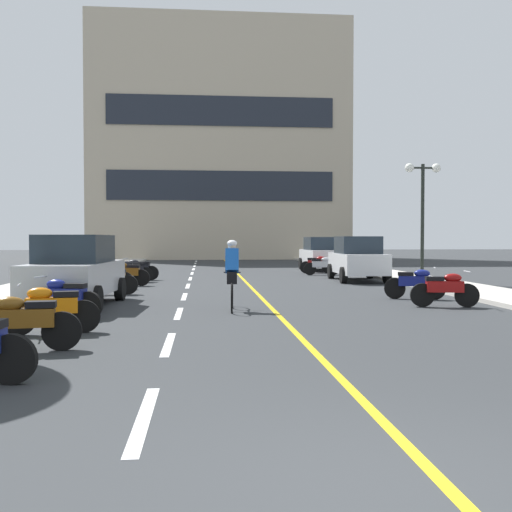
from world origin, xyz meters
TOP-DOWN VIEW (x-y plane):
  - ground_plane at (0.00, 21.00)m, footprint 140.00×140.00m
  - curb_left at (-7.20, 24.00)m, footprint 2.40×72.00m
  - curb_right at (7.20, 24.00)m, footprint 2.40×72.00m
  - lane_dash_0 at (-2.00, 2.00)m, footprint 0.14×2.20m
  - lane_dash_1 at (-2.00, 6.00)m, footprint 0.14×2.20m
  - lane_dash_2 at (-2.00, 10.00)m, footprint 0.14×2.20m
  - lane_dash_3 at (-2.00, 14.00)m, footprint 0.14×2.20m
  - lane_dash_4 at (-2.00, 18.00)m, footprint 0.14×2.20m
  - lane_dash_5 at (-2.00, 22.00)m, footprint 0.14×2.20m
  - lane_dash_6 at (-2.00, 26.00)m, footprint 0.14×2.20m
  - lane_dash_7 at (-2.00, 30.00)m, footprint 0.14×2.20m
  - lane_dash_8 at (-2.00, 34.00)m, footprint 0.14×2.20m
  - lane_dash_9 at (-2.00, 38.00)m, footprint 0.14×2.20m
  - lane_dash_10 at (-2.00, 42.00)m, footprint 0.14×2.20m
  - lane_dash_11 at (-2.00, 46.00)m, footprint 0.14×2.20m
  - centre_line_yellow at (0.25, 24.00)m, footprint 0.12×66.00m
  - office_building at (0.01, 49.18)m, footprint 21.97×8.48m
  - street_lamp_mid at (7.29, 19.33)m, footprint 1.46×0.36m
  - parked_car_near at (-4.68, 11.73)m, footprint 2.13×4.30m
  - parked_car_mid at (4.86, 20.11)m, footprint 2.06×4.27m
  - parked_car_far at (4.97, 28.27)m, footprint 1.95×4.22m
  - motorcycle_1 at (-4.16, 5.50)m, footprint 1.70×0.60m
  - motorcycle_2 at (-4.17, 7.20)m, footprint 1.69×0.64m
  - motorcycle_3 at (-4.41, 9.28)m, footprint 1.66×0.72m
  - motorcycle_4 at (4.63, 10.69)m, footprint 1.69×0.61m
  - motorcycle_5 at (4.57, 12.66)m, footprint 1.64×0.78m
  - motorcycle_6 at (-4.31, 14.86)m, footprint 1.70×0.60m
  - motorcycle_7 at (-4.68, 16.73)m, footprint 1.70×0.60m
  - motorcycle_8 at (-4.23, 18.30)m, footprint 1.69×0.62m
  - motorcycle_9 at (-4.26, 19.93)m, footprint 1.66×0.73m
  - motorcycle_10 at (-4.14, 21.34)m, footprint 1.69×0.61m
  - motorcycle_11 at (4.15, 23.94)m, footprint 1.70×0.60m
  - motorcycle_12 at (4.23, 25.54)m, footprint 1.70×0.60m
  - cyclist_rider at (-0.74, 10.52)m, footprint 0.42×1.77m

SIDE VIEW (x-z plane):
  - ground_plane at x=0.00m, z-range 0.00..0.00m
  - lane_dash_0 at x=-2.00m, z-range 0.00..0.01m
  - lane_dash_1 at x=-2.00m, z-range 0.00..0.01m
  - lane_dash_2 at x=-2.00m, z-range 0.00..0.01m
  - lane_dash_3 at x=-2.00m, z-range 0.00..0.01m
  - lane_dash_4 at x=-2.00m, z-range 0.00..0.01m
  - lane_dash_5 at x=-2.00m, z-range 0.00..0.01m
  - lane_dash_6 at x=-2.00m, z-range 0.00..0.01m
  - lane_dash_7 at x=-2.00m, z-range 0.00..0.01m
  - lane_dash_8 at x=-2.00m, z-range 0.00..0.01m
  - lane_dash_9 at x=-2.00m, z-range 0.00..0.01m
  - lane_dash_10 at x=-2.00m, z-range 0.00..0.01m
  - lane_dash_11 at x=-2.00m, z-range 0.00..0.01m
  - centre_line_yellow at x=0.25m, z-range 0.00..0.01m
  - curb_left at x=-7.20m, z-range 0.00..0.12m
  - curb_right at x=7.20m, z-range 0.00..0.12m
  - motorcycle_1 at x=-4.16m, z-range 0.01..0.93m
  - motorcycle_2 at x=-4.17m, z-range 0.01..0.93m
  - motorcycle_3 at x=-4.41m, z-range 0.01..0.93m
  - motorcycle_4 at x=4.63m, z-range 0.01..0.93m
  - motorcycle_5 at x=4.57m, z-range 0.01..0.93m
  - motorcycle_6 at x=-4.31m, z-range 0.01..0.93m
  - motorcycle_7 at x=-4.68m, z-range 0.01..0.93m
  - motorcycle_8 at x=-4.23m, z-range 0.01..0.93m
  - motorcycle_9 at x=-4.26m, z-range 0.01..0.93m
  - motorcycle_10 at x=-4.14m, z-range 0.01..0.93m
  - motorcycle_11 at x=4.15m, z-range 0.01..0.93m
  - motorcycle_12 at x=4.23m, z-range 0.01..0.93m
  - cyclist_rider at x=-0.74m, z-range 0.03..1.74m
  - parked_car_near at x=-4.68m, z-range 0.01..1.83m
  - parked_car_mid at x=4.86m, z-range 0.01..1.83m
  - parked_car_far at x=4.97m, z-range 0.01..1.83m
  - street_lamp_mid at x=7.29m, z-range 1.23..5.84m
  - office_building at x=0.01m, z-range 0.00..20.24m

